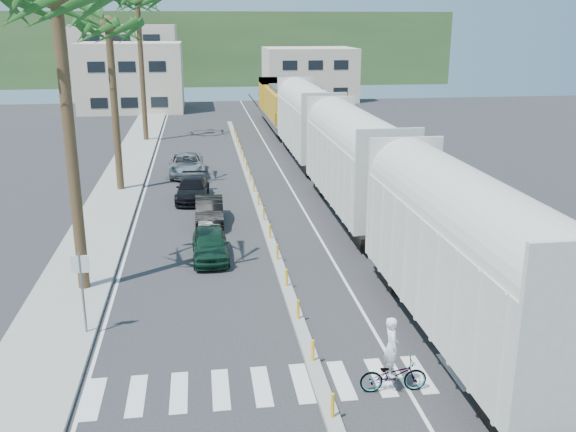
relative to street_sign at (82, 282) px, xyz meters
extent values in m
plane|color=#28282B|center=(7.30, -2.00, -1.97)|extent=(140.00, 140.00, 0.00)
cube|color=gray|center=(-1.20, 23.00, -1.90)|extent=(3.00, 90.00, 0.15)
cube|color=black|center=(11.58, 26.00, -1.94)|extent=(0.12, 100.00, 0.06)
cube|color=black|center=(13.02, 26.00, -1.94)|extent=(0.12, 100.00, 0.06)
cube|color=gray|center=(7.30, 18.00, -1.90)|extent=(0.45, 60.00, 0.15)
cylinder|color=#EFAF14|center=(7.30, -6.00, -1.47)|extent=(0.10, 0.10, 0.70)
cylinder|color=#EFAF14|center=(7.30, -3.00, -1.47)|extent=(0.10, 0.10, 0.70)
cylinder|color=#EFAF14|center=(7.30, 0.00, -1.47)|extent=(0.10, 0.10, 0.70)
cylinder|color=#EFAF14|center=(7.30, 3.00, -1.47)|extent=(0.10, 0.10, 0.70)
cylinder|color=#EFAF14|center=(7.30, 6.00, -1.47)|extent=(0.10, 0.10, 0.70)
cylinder|color=#EFAF14|center=(7.30, 9.00, -1.47)|extent=(0.10, 0.10, 0.70)
cylinder|color=#EFAF14|center=(7.30, 12.00, -1.47)|extent=(0.10, 0.10, 0.70)
cylinder|color=#EFAF14|center=(7.30, 15.00, -1.47)|extent=(0.10, 0.10, 0.70)
cylinder|color=#EFAF14|center=(7.30, 18.00, -1.47)|extent=(0.10, 0.10, 0.70)
cylinder|color=#EFAF14|center=(7.30, 21.00, -1.47)|extent=(0.10, 0.10, 0.70)
cylinder|color=#EFAF14|center=(7.30, 24.00, -1.47)|extent=(0.10, 0.10, 0.70)
cylinder|color=#EFAF14|center=(7.30, 27.00, -1.47)|extent=(0.10, 0.10, 0.70)
cylinder|color=#EFAF14|center=(7.30, 30.00, -1.47)|extent=(0.10, 0.10, 0.70)
cylinder|color=#EFAF14|center=(7.30, 33.00, -1.47)|extent=(0.10, 0.10, 0.70)
cylinder|color=#EFAF14|center=(7.30, 36.00, -1.47)|extent=(0.10, 0.10, 0.70)
cylinder|color=#EFAF14|center=(7.30, 39.00, -1.47)|extent=(0.10, 0.10, 0.70)
cube|color=silver|center=(7.30, -4.00, -1.97)|extent=(14.00, 2.20, 0.01)
cube|color=silver|center=(0.50, 23.00, -1.97)|extent=(0.12, 90.00, 0.01)
cube|color=silver|center=(9.80, 23.00, -1.97)|extent=(0.12, 90.00, 0.01)
cube|color=beige|center=(12.30, -2.35, 0.73)|extent=(3.00, 12.88, 3.40)
cylinder|color=beige|center=(12.30, -2.35, 2.43)|extent=(2.90, 12.58, 2.90)
cube|color=black|center=(12.30, -2.35, -1.47)|extent=(2.60, 12.88, 1.00)
cube|color=beige|center=(12.30, 12.65, 0.73)|extent=(3.00, 12.88, 3.40)
cylinder|color=beige|center=(12.30, 12.65, 2.43)|extent=(2.90, 12.58, 2.90)
cube|color=black|center=(12.30, 12.65, -1.47)|extent=(2.60, 12.88, 1.00)
cube|color=beige|center=(12.30, 27.65, 0.73)|extent=(3.00, 12.88, 3.40)
cylinder|color=beige|center=(12.30, 27.65, 2.43)|extent=(2.90, 12.58, 2.90)
cube|color=black|center=(12.30, 27.65, -1.47)|extent=(2.60, 12.88, 1.00)
cube|color=#4C4C4F|center=(12.30, 43.65, -0.92)|extent=(3.00, 17.00, 0.50)
cube|color=#C58413|center=(12.30, 42.65, 0.63)|extent=(2.70, 12.24, 2.60)
cube|color=#C58413|center=(12.30, 49.43, 0.93)|extent=(3.00, 3.74, 3.20)
cube|color=black|center=(12.30, 43.65, -1.52)|extent=(2.60, 13.60, 0.90)
cylinder|color=brown|center=(-0.70, 4.00, 3.53)|extent=(0.44, 0.44, 11.00)
cylinder|color=brown|center=(-1.00, 20.00, 3.03)|extent=(0.44, 0.44, 10.00)
sphere|color=#184B17|center=(-1.00, 20.00, 8.18)|extent=(3.20, 3.20, 3.20)
cylinder|color=brown|center=(-0.70, 38.00, 4.03)|extent=(0.44, 0.44, 12.00)
cylinder|color=slate|center=(0.00, 0.00, -0.47)|extent=(0.08, 0.08, 3.00)
cube|color=silver|center=(0.00, 0.00, 0.63)|extent=(0.60, 0.04, 0.60)
cube|color=beige|center=(-3.70, 60.00, 2.03)|extent=(12.00, 10.00, 8.00)
cube|color=beige|center=(-5.70, 76.00, 3.03)|extent=(14.00, 12.00, 10.00)
cube|color=beige|center=(19.30, 68.00, 1.53)|extent=(12.00, 10.00, 7.00)
cube|color=#385628|center=(7.30, 98.00, 4.03)|extent=(80.00, 20.00, 12.00)
imported|color=#113322|center=(4.36, 6.95, -1.29)|extent=(1.73, 4.04, 1.36)
imported|color=black|center=(4.44, 12.32, -1.29)|extent=(1.56, 4.17, 1.36)
imported|color=black|center=(3.54, 17.21, -1.30)|extent=(2.52, 4.86, 1.33)
imported|color=#9FA1A4|center=(3.10, 24.02, -1.24)|extent=(2.80, 5.43, 1.46)
imported|color=#9EA0A5|center=(9.34, -4.76, -1.46)|extent=(0.83, 2.00, 1.03)
imported|color=white|center=(9.24, -4.76, -0.53)|extent=(0.68, 0.48, 1.78)
camera|label=1|loc=(4.09, -20.53, 8.26)|focal=40.00mm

